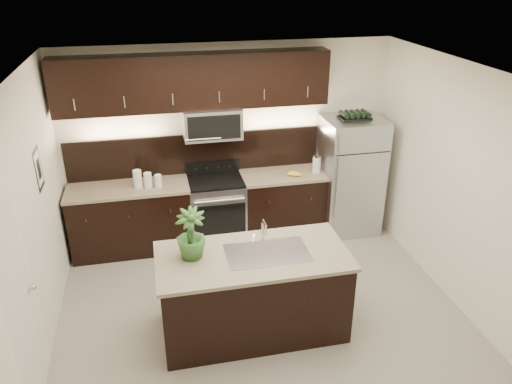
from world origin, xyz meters
The scene contains 12 objects.
ground centered at (0.00, 0.00, 0.00)m, with size 4.50×4.50×0.00m, color gray.
room_walls centered at (-0.11, -0.04, 1.70)m, with size 4.52×4.02×2.71m.
counter_run centered at (-0.46, 1.69, 0.47)m, with size 3.51×0.65×0.94m.
upper_fixtures centered at (-0.43, 1.84, 2.14)m, with size 3.49×0.40×1.66m.
island centered at (-0.15, -0.28, 0.47)m, with size 1.96×0.96×0.94m.
sink_faucet centered at (0.00, -0.27, 0.96)m, with size 0.84×0.50×0.28m.
refrigerator centered at (1.67, 1.63, 0.84)m, with size 0.81×0.73×1.68m, color #B2B2B7.
wine_rack centered at (1.67, 1.63, 1.73)m, with size 0.42×0.26×0.10m.
plant centered at (-0.75, -0.18, 1.20)m, with size 0.29×0.29×0.53m, color #2B5120.
canisters centered at (-1.17, 1.62, 1.05)m, with size 0.36×0.14×0.24m.
french_press centered at (1.17, 1.64, 1.07)m, with size 0.12×0.12×0.34m.
bananas centered at (0.79, 1.61, 0.97)m, with size 0.19×0.15×0.06m, color gold.
Camera 1 is at (-1.03, -4.48, 3.67)m, focal length 35.00 mm.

